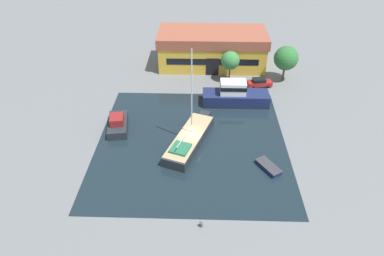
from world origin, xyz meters
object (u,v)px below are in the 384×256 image
(motor_cruiser, at_px, (235,95))
(small_dinghy, at_px, (268,167))
(parked_car, at_px, (259,83))
(cabin_boat, at_px, (118,124))
(warehouse_building, at_px, (212,48))
(quay_tree_by_water, at_px, (286,58))
(quay_tree_near_building, at_px, (230,61))
(sailboat_moored, at_px, (190,139))

(motor_cruiser, xyz_separation_m, small_dinghy, (3.23, -15.98, -1.15))
(parked_car, height_order, cabin_boat, cabin_boat)
(motor_cruiser, bearing_deg, warehouse_building, 13.32)
(quay_tree_by_water, height_order, parked_car, quay_tree_by_water)
(small_dinghy, bearing_deg, cabin_boat, -53.40)
(cabin_boat, bearing_deg, small_dinghy, -29.81)
(quay_tree_near_building, relative_size, parked_car, 1.26)
(quay_tree_near_building, height_order, sailboat_moored, sailboat_moored)
(parked_car, xyz_separation_m, cabin_boat, (-22.63, -13.58, 0.07))
(quay_tree_by_water, relative_size, motor_cruiser, 0.59)
(parked_car, distance_m, cabin_boat, 26.40)
(motor_cruiser, relative_size, cabin_boat, 1.72)
(quay_tree_near_building, distance_m, small_dinghy, 24.46)
(parked_car, bearing_deg, quay_tree_near_building, -120.67)
(warehouse_building, relative_size, parked_car, 4.63)
(warehouse_building, relative_size, sailboat_moored, 1.51)
(parked_car, bearing_deg, warehouse_building, -145.53)
(sailboat_moored, xyz_separation_m, cabin_boat, (-10.79, 3.24, 0.06))
(warehouse_building, distance_m, quay_tree_by_water, 14.55)
(warehouse_building, relative_size, cabin_boat, 3.28)
(warehouse_building, relative_size, small_dinghy, 5.33)
(warehouse_building, distance_m, motor_cruiser, 15.34)
(motor_cruiser, xyz_separation_m, cabin_boat, (-17.79, -7.80, -0.59))
(motor_cruiser, distance_m, cabin_boat, 19.43)
(small_dinghy, bearing_deg, quay_tree_near_building, -113.44)
(sailboat_moored, distance_m, cabin_boat, 11.26)
(warehouse_building, distance_m, cabin_boat, 26.83)
(sailboat_moored, bearing_deg, parked_car, 74.63)
(sailboat_moored, bearing_deg, small_dinghy, -5.99)
(quay_tree_near_building, bearing_deg, parked_car, -22.15)
(quay_tree_by_water, xyz_separation_m, cabin_boat, (-27.31, -16.29, -3.44))
(warehouse_building, bearing_deg, quay_tree_by_water, -25.99)
(warehouse_building, height_order, parked_car, warehouse_building)
(warehouse_building, bearing_deg, motor_cruiser, -76.75)
(warehouse_building, distance_m, parked_car, 12.60)
(warehouse_building, height_order, small_dinghy, warehouse_building)
(parked_car, height_order, small_dinghy, parked_car)
(quay_tree_by_water, height_order, sailboat_moored, sailboat_moored)
(sailboat_moored, height_order, motor_cruiser, sailboat_moored)
(quay_tree_near_building, bearing_deg, warehouse_building, 114.46)
(cabin_boat, bearing_deg, parked_car, 22.41)
(parked_car, distance_m, motor_cruiser, 7.57)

